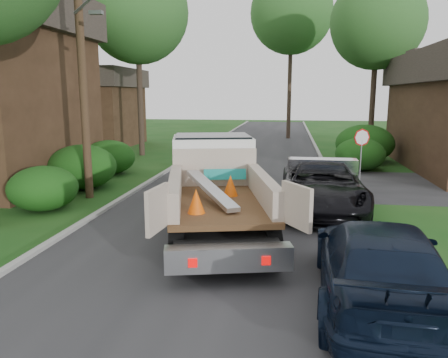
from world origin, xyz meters
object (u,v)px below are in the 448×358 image
house_left_far (88,106)px  stop_sign (361,145)px  black_pickup (322,186)px  tree_right_far (377,23)px  flatbed_truck (215,179)px  navy_suv (379,264)px  tree_left_back (0,2)px  tree_center_far (292,13)px  tree_left_far (137,12)px  utility_pole (82,60)px

house_left_far → stop_sign: bearing=-34.8°
black_pickup → tree_right_far: bearing=75.9°
flatbed_truck → navy_suv: bearing=-63.0°
tree_right_far → black_pickup: 17.79m
tree_right_far → flatbed_truck: size_ratio=1.55×
stop_sign → tree_left_back: size_ratio=0.21×
house_left_far → tree_center_far: tree_center_far is taller
tree_right_far → tree_center_far: size_ratio=0.79×
stop_sign → tree_right_far: size_ratio=0.22×
tree_left_far → stop_sign: bearing=-32.2°
tree_left_far → black_pickup: (10.75, -12.50, -8.14)m
utility_pole → black_pickup: bearing=-3.2°
stop_sign → black_pickup: bearing=-113.4°
house_left_far → tree_left_far: (6.00, -5.00, 5.93)m
tree_right_far → navy_suv: 24.06m
stop_sign → tree_right_far: (2.30, 11.00, 6.70)m
house_left_far → tree_left_far: size_ratio=0.62×
tree_left_far → black_pickup: size_ratio=2.02×
tree_left_far → tree_left_back: 7.63m
house_left_far → tree_left_far: tree_left_far is taller
utility_pole → stop_sign: bearing=20.6°
tree_right_far → utility_pole: bearing=-130.8°
flatbed_truck → navy_suv: size_ratio=1.34×
tree_center_far → flatbed_truck: bearing=-94.2°
stop_sign → utility_pole: utility_pole is taller
tree_left_back → flatbed_truck: (13.93, -10.94, -7.54)m
flatbed_truck → black_pickup: flatbed_truck is taller
house_left_far → black_pickup: (16.75, -17.50, -2.21)m
stop_sign → black_pickup: (-1.95, -4.50, -0.94)m
tree_center_far → tree_left_back: bearing=-133.3°
stop_sign → tree_center_far: size_ratio=0.17×
tree_center_far → flatbed_truck: tree_center_far is taller
tree_right_far → flatbed_truck: bearing=-112.9°
stop_sign → tree_center_far: (-3.20, 21.00, 9.20)m
utility_pole → navy_suv: (9.28, -7.48, -4.37)m
utility_pole → tree_left_back: 12.30m
house_left_far → tree_left_back: bearing=-93.2°
utility_pole → tree_left_far: 12.77m
flatbed_truck → navy_suv: 6.01m
stop_sign → navy_suv: 11.63m
flatbed_truck → black_pickup: bearing=23.0°
tree_left_back → utility_pole: bearing=-43.3°
tree_right_far → tree_center_far: tree_center_far is taller
flatbed_truck → tree_right_far: bearing=53.9°
tree_left_far → tree_right_far: 15.31m
tree_left_back → black_pickup: (17.25, -8.50, -8.14)m
tree_left_far → utility_pole: bearing=-80.5°
navy_suv → house_left_far: bearing=-51.3°
tree_left_back → black_pickup: 20.88m
house_left_far → tree_right_far: 21.78m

